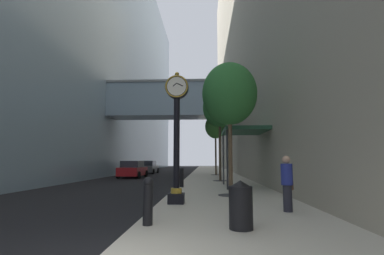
{
  "coord_description": "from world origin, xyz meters",
  "views": [
    {
      "loc": [
        1.68,
        -3.6,
        1.63
      ],
      "look_at": [
        0.77,
        15.53,
        3.88
      ],
      "focal_mm": 26.23,
      "sensor_mm": 36.0,
      "label": 1
    }
  ],
  "objects": [
    {
      "name": "building_block_right",
      "position": [
        9.64,
        30.0,
        20.97
      ],
      "size": [
        9.0,
        80.0,
        41.94
      ],
      "color": "#A89E89",
      "rests_on": "ground"
    },
    {
      "name": "car_red_near",
      "position": [
        -5.24,
        23.06,
        0.78
      ],
      "size": [
        2.21,
        4.21,
        1.59
      ],
      "color": "#AD191E",
      "rests_on": "ground"
    },
    {
      "name": "storefront_awning",
      "position": [
        3.9,
        12.72,
        3.28
      ],
      "size": [
        2.4,
        3.6,
        3.3
      ],
      "color": "#235138",
      "rests_on": "sidewalk_right"
    },
    {
      "name": "street_clock",
      "position": [
        0.66,
        6.34,
        2.73
      ],
      "size": [
        0.84,
        0.55,
        4.72
      ],
      "color": "black",
      "rests_on": "sidewalk_right"
    },
    {
      "name": "bollard_third",
      "position": [
        0.34,
        9.24,
        0.71
      ],
      "size": [
        0.24,
        0.24,
        1.1
      ],
      "color": "black",
      "rests_on": "sidewalk_right"
    },
    {
      "name": "bollard_nearest",
      "position": [
        0.34,
        3.03,
        0.71
      ],
      "size": [
        0.24,
        0.24,
        1.1
      ],
      "color": "black",
      "rests_on": "sidewalk_right"
    },
    {
      "name": "pedestrian_walking",
      "position": [
        4.09,
        4.93,
        0.99
      ],
      "size": [
        0.47,
        0.52,
        1.63
      ],
      "color": "#23232D",
      "rests_on": "sidewalk_right"
    },
    {
      "name": "street_tree_mid_near",
      "position": [
        2.77,
        17.32,
        5.56
      ],
      "size": [
        2.53,
        2.53,
        6.91
      ],
      "color": "#333335",
      "rests_on": "sidewalk_right"
    },
    {
      "name": "building_block_left",
      "position": [
        -12.57,
        29.97,
        16.89
      ],
      "size": [
        22.58,
        80.0,
        33.91
      ],
      "color": "#849EB2",
      "rests_on": "ground"
    },
    {
      "name": "trash_bin",
      "position": [
        2.45,
        2.75,
        0.68
      ],
      "size": [
        0.53,
        0.53,
        1.05
      ],
      "color": "black",
      "rests_on": "sidewalk_right"
    },
    {
      "name": "bollard_fourth",
      "position": [
        0.34,
        12.34,
        0.71
      ],
      "size": [
        0.24,
        0.24,
        1.1
      ],
      "color": "black",
      "rests_on": "sidewalk_right"
    },
    {
      "name": "ground_plane",
      "position": [
        0.0,
        27.0,
        0.0
      ],
      "size": [
        110.0,
        110.0,
        0.0
      ],
      "primitive_type": "plane",
      "color": "black",
      "rests_on": "ground"
    },
    {
      "name": "car_grey_mid",
      "position": [
        -5.46,
        31.37,
        0.78
      ],
      "size": [
        2.09,
        4.37,
        1.6
      ],
      "color": "slate",
      "rests_on": "ground"
    },
    {
      "name": "street_tree_near",
      "position": [
        2.77,
        8.7,
        4.56
      ],
      "size": [
        2.43,
        2.43,
        5.84
      ],
      "color": "#333335",
      "rests_on": "sidewalk_right"
    },
    {
      "name": "sidewalk_right",
      "position": [
        2.57,
        30.0,
        0.07
      ],
      "size": [
        5.14,
        80.0,
        0.14
      ],
      "primitive_type": "cube",
      "color": "beige",
      "rests_on": "ground"
    },
    {
      "name": "street_tree_mid_far",
      "position": [
        2.77,
        25.93,
        5.16
      ],
      "size": [
        2.2,
        2.2,
        6.32
      ],
      "color": "#333335",
      "rests_on": "sidewalk_right"
    }
  ]
}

